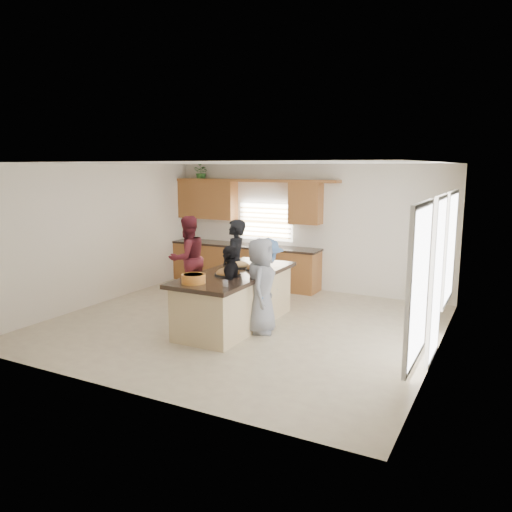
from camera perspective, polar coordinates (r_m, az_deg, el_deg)
The scene contains 18 objects.
floor at distance 8.89m, azimuth -1.70°, elevation -7.80°, with size 6.50×6.50×0.00m, color beige.
room_shell at distance 8.49m, azimuth -1.76°, elevation 4.49°, with size 6.52×6.02×2.81m.
back_cabinetry at distance 11.70m, azimuth -1.46°, elevation 1.17°, with size 4.08×0.66×2.46m.
right_wall_glazing at distance 7.43m, azimuth 19.94°, elevation -1.31°, with size 0.06×4.00×2.25m.
island at distance 8.72m, azimuth -2.36°, elevation -5.06°, with size 1.16×2.71×0.95m.
platter_front at distance 8.39m, azimuth -3.24°, elevation -1.99°, with size 0.45×0.45×0.18m.
platter_mid at distance 8.78m, azimuth 0.14°, elevation -1.42°, with size 0.41×0.41×0.17m.
platter_back at distance 9.03m, azimuth -1.80°, elevation -1.10°, with size 0.36×0.36×0.14m.
salad_bowl at distance 7.83m, azimuth -7.16°, elevation -2.54°, with size 0.38×0.38×0.14m.
clear_cup at distance 7.58m, azimuth -3.51°, elevation -3.14°, with size 0.09×0.09×0.10m, color white.
plate_stack at distance 9.46m, azimuth 0.31°, elevation -0.60°, with size 0.25×0.25×0.05m, color #AF8FD0.
flower_vase at distance 9.65m, azimuth 1.24°, elevation 0.79°, with size 0.14×0.14×0.43m.
potted_plant at distance 12.25m, azimuth -6.24°, elevation 9.51°, with size 0.38×0.33×0.42m, color #326A2A.
woman_left_back at distance 9.54m, azimuth -2.42°, elevation -1.07°, with size 0.64×0.42×1.76m, color black.
woman_left_mid at distance 10.37m, azimuth -7.80°, elevation -0.27°, with size 0.85×0.67×1.76m, color maroon.
woman_left_front at distance 8.36m, azimuth -2.94°, elevation -3.74°, with size 0.86×0.36×1.47m, color black.
woman_right_back at distance 8.60m, azimuth 1.24°, elevation -3.07°, with size 1.00×0.57×1.54m, color #3E5D89.
woman_right_front at distance 8.28m, azimuth 0.54°, elevation -3.40°, with size 0.78×0.51×1.60m, color slate.
Camera 1 is at (4.14, -7.37, 2.74)m, focal length 35.00 mm.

